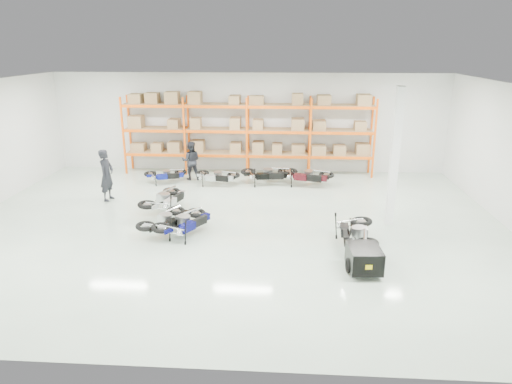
# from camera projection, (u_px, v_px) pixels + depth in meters

# --- Properties ---
(room) EXTENTS (18.00, 18.00, 18.00)m
(room) POSITION_uv_depth(u_px,v_px,m) (231.00, 159.00, 14.38)
(room) COLOR silver
(room) RESTS_ON ground
(pallet_rack) EXTENTS (11.28, 0.98, 3.62)m
(pallet_rack) POSITION_uv_depth(u_px,v_px,m) (248.00, 125.00, 20.50)
(pallet_rack) COLOR #FF5B0D
(pallet_rack) RESTS_ON ground
(structural_column) EXTENTS (0.25, 0.25, 4.50)m
(structural_column) POSITION_uv_depth(u_px,v_px,m) (395.00, 158.00, 14.53)
(structural_column) COLOR white
(structural_column) RESTS_ON ground
(moto_blue_centre) EXTENTS (1.74, 2.06, 1.20)m
(moto_blue_centre) POSITION_uv_depth(u_px,v_px,m) (185.00, 219.00, 14.11)
(moto_blue_centre) COLOR #07084A
(moto_blue_centre) RESTS_ON ground
(moto_silver_left) EXTENTS (1.48, 2.11, 1.24)m
(moto_silver_left) POSITION_uv_depth(u_px,v_px,m) (165.00, 196.00, 16.17)
(moto_silver_left) COLOR #A9ACB0
(moto_silver_left) RESTS_ON ground
(moto_black_far_left) EXTENTS (1.55, 2.01, 1.17)m
(moto_black_far_left) POSITION_uv_depth(u_px,v_px,m) (167.00, 217.00, 14.32)
(moto_black_far_left) COLOR black
(moto_black_far_left) RESTS_ON ground
(moto_touring_right) EXTENTS (1.10, 2.02, 1.27)m
(moto_touring_right) POSITION_uv_depth(u_px,v_px,m) (356.00, 228.00, 13.29)
(moto_touring_right) COLOR black
(moto_touring_right) RESTS_ON ground
(trailer) EXTENTS (0.90, 1.72, 0.71)m
(trailer) POSITION_uv_depth(u_px,v_px,m) (364.00, 258.00, 11.83)
(trailer) COLOR black
(trailer) RESTS_ON ground
(moto_back_a) EXTENTS (1.72, 1.19, 1.01)m
(moto_back_a) POSITION_uv_depth(u_px,v_px,m) (166.00, 172.00, 19.54)
(moto_back_a) COLOR navy
(moto_back_a) RESTS_ON ground
(moto_back_b) EXTENTS (1.78, 1.10, 1.07)m
(moto_back_b) POSITION_uv_depth(u_px,v_px,m) (216.00, 173.00, 19.24)
(moto_back_b) COLOR #9EA4A7
(moto_back_b) RESTS_ON ground
(moto_back_c) EXTENTS (1.99, 1.12, 1.24)m
(moto_back_c) POSITION_uv_depth(u_px,v_px,m) (267.00, 171.00, 19.36)
(moto_back_c) COLOR black
(moto_back_c) RESTS_ON ground
(moto_back_d) EXTENTS (2.08, 1.43, 1.23)m
(moto_back_d) POSITION_uv_depth(u_px,v_px,m) (307.00, 172.00, 19.15)
(moto_back_d) COLOR #3D0C13
(moto_back_d) RESTS_ON ground
(person_left) EXTENTS (0.56, 0.77, 1.97)m
(person_left) POSITION_uv_depth(u_px,v_px,m) (107.00, 175.00, 17.26)
(person_left) COLOR black
(person_left) RESTS_ON ground
(person_back) EXTENTS (0.89, 0.73, 1.70)m
(person_back) POSITION_uv_depth(u_px,v_px,m) (191.00, 161.00, 19.94)
(person_back) COLOR black
(person_back) RESTS_ON ground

